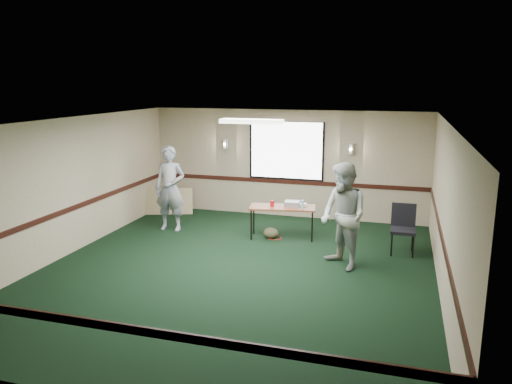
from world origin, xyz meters
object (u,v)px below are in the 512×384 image
(folding_table, at_px, (282,209))
(conference_chair, at_px, (403,225))
(person_left, at_px, (170,188))
(person_right, at_px, (344,216))
(projector, at_px, (292,204))

(folding_table, height_order, conference_chair, conference_chair)
(person_left, bearing_deg, person_right, -21.86)
(folding_table, bearing_deg, projector, 18.63)
(folding_table, bearing_deg, person_right, -53.64)
(conference_chair, bearing_deg, folding_table, 173.72)
(projector, xyz_separation_m, conference_chair, (2.35, -0.33, -0.19))
(projector, distance_m, conference_chair, 2.38)
(person_right, bearing_deg, projector, 177.59)
(conference_chair, height_order, person_left, person_left)
(conference_chair, relative_size, person_left, 0.50)
(projector, bearing_deg, conference_chair, -11.98)
(folding_table, distance_m, person_left, 2.65)
(folding_table, xyz_separation_m, projector, (0.20, 0.11, 0.11))
(person_left, relative_size, person_right, 1.00)
(conference_chair, distance_m, person_left, 5.19)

